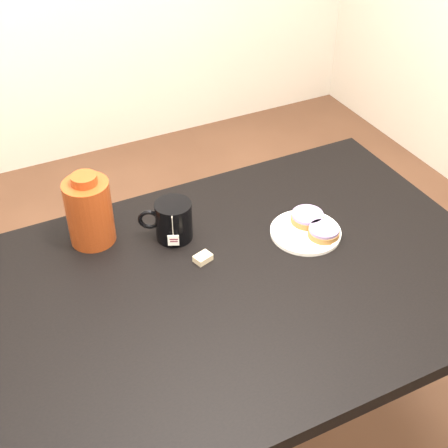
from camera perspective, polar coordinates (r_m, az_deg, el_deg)
The scene contains 7 objects.
table at distance 1.63m, azimuth 0.36°, elevation -7.41°, with size 1.40×0.90×0.75m.
plate at distance 1.72m, azimuth 7.47°, elevation -0.69°, with size 0.19×0.19×0.01m.
bagel_back at distance 1.75m, azimuth 7.63°, elevation 0.60°, with size 0.13×0.13×0.03m.
bagel_front at distance 1.70m, azimuth 9.11°, elevation -0.71°, with size 0.12×0.12×0.03m.
mug at distance 1.67m, azimuth -4.71°, elevation 0.32°, with size 0.16×0.13×0.11m.
teabag_pouch at distance 1.62m, azimuth -1.94°, elevation -3.13°, with size 0.04×0.03×0.02m, color #C6B793.
bagel_package at distance 1.67m, azimuth -12.22°, elevation 1.17°, with size 0.14×0.14×0.21m.
Camera 1 is at (-0.52, -1.02, 1.82)m, focal length 50.00 mm.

